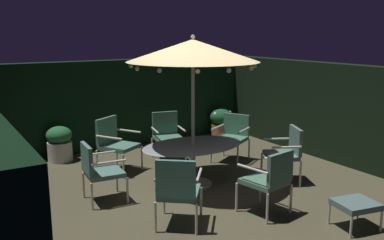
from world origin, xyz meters
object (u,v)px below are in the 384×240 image
patio_chair_northeast (287,150)px  ottoman_footrest (356,205)px  patio_dining_table (193,153)px  patio_chair_east (233,134)px  potted_plant_right_near (221,122)px  patio_chair_south (115,141)px  patio_umbrella (193,51)px  patio_chair_southwest (98,168)px  patio_chair_north (270,177)px  potted_plant_front_corner (4,154)px  potted_plant_left_far (60,143)px  patio_chair_southeast (167,133)px  patio_chair_west (178,188)px

patio_chair_northeast → ottoman_footrest: 1.92m
patio_dining_table → patio_chair_east: patio_chair_east is taller
potted_plant_right_near → patio_chair_south: bearing=-160.4°
patio_umbrella → patio_chair_southwest: size_ratio=2.73×
patio_chair_southwest → patio_chair_northeast: bearing=-15.2°
patio_umbrella → patio_chair_northeast: patio_umbrella is taller
patio_chair_northeast → patio_chair_north: bearing=-142.9°
patio_chair_north → potted_plant_front_corner: patio_chair_north is taller
patio_umbrella → patio_chair_north: (0.29, -1.63, -1.74)m
patio_chair_north → potted_plant_front_corner: size_ratio=1.68×
patio_chair_north → potted_plant_front_corner: bearing=124.5°
patio_dining_table → potted_plant_right_near: patio_dining_table is taller
patio_chair_south → potted_plant_left_far: bearing=121.5°
patio_chair_east → potted_plant_front_corner: 4.52m
potted_plant_left_far → potted_plant_right_near: bearing=-0.0°
patio_chair_southeast → potted_plant_front_corner: 3.21m
patio_dining_table → patio_chair_southeast: 1.66m
patio_chair_southwest → potted_plant_left_far: patio_chair_southwest is taller
patio_chair_north → patio_chair_southwest: (-1.94, 1.75, -0.02)m
patio_chair_west → patio_chair_east: bearing=40.0°
potted_plant_right_near → patio_umbrella: bearing=-133.4°
patio_chair_north → patio_chair_northeast: bearing=37.1°
patio_chair_southeast → patio_chair_southwest: size_ratio=1.03×
patio_chair_east → potted_plant_right_near: 2.09m
patio_umbrella → patio_chair_east: patio_umbrella is taller
patio_chair_south → patio_chair_southeast: bearing=8.9°
patio_chair_east → potted_plant_right_near: bearing=60.8°
patio_dining_table → potted_plant_right_near: (2.47, 2.61, -0.21)m
patio_chair_southeast → potted_plant_front_corner: (-3.03, 1.04, -0.25)m
patio_dining_table → patio_chair_southeast: bearing=77.1°
patio_chair_southeast → ottoman_footrest: size_ratio=1.59×
patio_chair_east → potted_plant_left_far: 3.55m
patio_chair_east → potted_plant_left_far: patio_chair_east is taller
patio_chair_south → potted_plant_front_corner: bearing=145.5°
patio_chair_southeast → patio_chair_west: size_ratio=0.96×
patio_chair_west → ottoman_footrest: patio_chair_west is taller
patio_chair_northeast → patio_chair_southwest: bearing=164.8°
patio_chair_southwest → potted_plant_right_near: patio_chair_southwest is taller
patio_chair_south → potted_plant_front_corner: size_ratio=1.77×
patio_chair_southwest → patio_chair_north: bearing=-42.1°
patio_chair_east → patio_chair_south: 2.40m
potted_plant_left_far → potted_plant_right_near: potted_plant_left_far is taller
patio_umbrella → patio_chair_southwest: (-1.65, 0.12, -1.76)m
patio_chair_north → potted_plant_left_far: size_ratio=1.33×
patio_dining_table → patio_chair_south: patio_chair_south is taller
potted_plant_right_near → potted_plant_front_corner: bearing=179.5°
patio_umbrella → potted_plant_left_far: 3.62m
patio_chair_northeast → patio_chair_east: 1.53m
patio_chair_southeast → patio_chair_west: bearing=-115.9°
patio_chair_north → ottoman_footrest: (0.69, -0.94, -0.24)m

